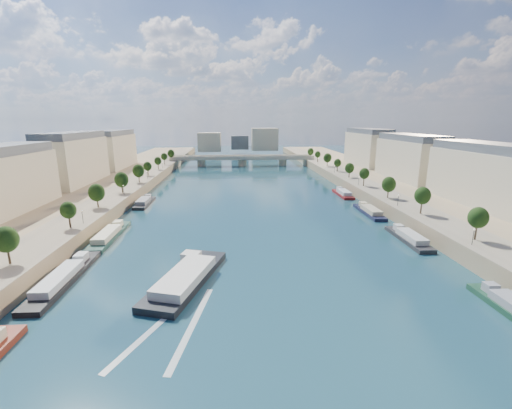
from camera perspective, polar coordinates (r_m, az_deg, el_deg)
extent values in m
plane|color=#0B2B34|center=(136.91, -0.75, -1.09)|extent=(700.00, 700.00, 0.00)
cube|color=#9E8460|center=(150.88, -29.22, -0.50)|extent=(44.00, 520.00, 5.00)
cube|color=#9E8460|center=(157.31, 26.44, 0.35)|extent=(44.00, 520.00, 5.00)
cube|color=gray|center=(144.47, -23.96, 0.55)|extent=(14.00, 520.00, 0.10)
cube|color=gray|center=(149.81, 21.58, 1.23)|extent=(14.00, 520.00, 0.10)
cylinder|color=#382B1E|center=(92.83, -34.99, -6.66)|extent=(0.50, 0.50, 3.82)
ellipsoid|color=black|center=(91.78, -35.30, -4.55)|extent=(4.80, 4.80, 5.52)
cylinder|color=#382B1E|center=(112.90, -28.86, -2.53)|extent=(0.50, 0.50, 3.82)
ellipsoid|color=black|center=(112.04, -29.08, -0.76)|extent=(4.80, 4.80, 5.52)
cylinder|color=#382B1E|center=(134.26, -24.66, 0.35)|extent=(0.50, 0.50, 3.82)
ellipsoid|color=black|center=(133.54, -24.82, 1.85)|extent=(4.80, 4.80, 5.52)
cylinder|color=#382B1E|center=(156.39, -21.63, 2.43)|extent=(0.50, 0.50, 3.82)
ellipsoid|color=black|center=(155.77, -21.75, 3.72)|extent=(4.80, 4.80, 5.52)
cylinder|color=#382B1E|center=(179.00, -19.35, 3.98)|extent=(0.50, 0.50, 3.82)
ellipsoid|color=black|center=(178.46, -19.45, 5.11)|extent=(4.80, 4.80, 5.52)
cylinder|color=#382B1E|center=(201.94, -17.58, 5.17)|extent=(0.50, 0.50, 3.82)
ellipsoid|color=black|center=(201.46, -17.66, 6.18)|extent=(4.80, 4.80, 5.52)
cylinder|color=#382B1E|center=(225.09, -16.17, 6.12)|extent=(0.50, 0.50, 3.82)
ellipsoid|color=black|center=(224.66, -16.23, 7.03)|extent=(4.80, 4.80, 5.52)
cylinder|color=#382B1E|center=(248.41, -15.02, 6.89)|extent=(0.50, 0.50, 3.82)
ellipsoid|color=black|center=(248.02, -15.07, 7.71)|extent=(4.80, 4.80, 5.52)
cylinder|color=#382B1E|center=(271.84, -14.06, 7.53)|extent=(0.50, 0.50, 3.82)
ellipsoid|color=black|center=(271.49, -14.11, 8.28)|extent=(4.80, 4.80, 5.52)
cylinder|color=#382B1E|center=(106.68, 31.98, -3.81)|extent=(0.50, 0.50, 3.82)
ellipsoid|color=black|center=(105.77, 32.23, -1.95)|extent=(4.80, 4.80, 5.52)
cylinder|color=#382B1E|center=(126.06, 25.76, -0.59)|extent=(0.50, 0.50, 3.82)
ellipsoid|color=black|center=(125.29, 25.94, 1.00)|extent=(4.80, 4.80, 5.52)
cylinder|color=#382B1E|center=(146.82, 21.26, 1.76)|extent=(0.50, 0.50, 3.82)
ellipsoid|color=black|center=(146.16, 21.38, 3.13)|extent=(4.80, 4.80, 5.52)
cylinder|color=#382B1E|center=(168.44, 17.89, 3.51)|extent=(0.50, 0.50, 3.82)
ellipsoid|color=black|center=(167.87, 17.98, 4.71)|extent=(4.80, 4.80, 5.52)
cylinder|color=#382B1E|center=(190.63, 15.28, 4.84)|extent=(0.50, 0.50, 3.82)
ellipsoid|color=black|center=(190.12, 15.35, 5.91)|extent=(4.80, 4.80, 5.52)
cylinder|color=#382B1E|center=(213.22, 13.22, 5.89)|extent=(0.50, 0.50, 3.82)
ellipsoid|color=black|center=(212.76, 13.27, 6.85)|extent=(4.80, 4.80, 5.52)
cylinder|color=#382B1E|center=(236.08, 11.54, 6.74)|extent=(0.50, 0.50, 3.82)
ellipsoid|color=black|center=(235.67, 11.58, 7.60)|extent=(4.80, 4.80, 5.52)
cylinder|color=#382B1E|center=(259.15, 10.16, 7.42)|extent=(0.50, 0.50, 3.82)
ellipsoid|color=black|center=(258.77, 10.20, 8.21)|extent=(4.80, 4.80, 5.52)
cylinder|color=#382B1E|center=(282.37, 9.00, 8.00)|extent=(0.50, 0.50, 3.82)
ellipsoid|color=black|center=(282.03, 9.03, 8.72)|extent=(4.80, 4.80, 5.52)
cylinder|color=black|center=(115.35, -26.93, -1.93)|extent=(0.14, 0.14, 4.00)
sphere|color=#FFE5B2|center=(114.85, -27.05, -0.92)|extent=(0.36, 0.36, 0.36)
cylinder|color=black|center=(151.88, -21.18, 2.18)|extent=(0.14, 0.14, 4.00)
sphere|color=#FFE5B2|center=(151.49, -21.25, 2.96)|extent=(0.36, 0.36, 0.36)
cylinder|color=black|center=(189.81, -17.68, 4.67)|extent=(0.14, 0.14, 4.00)
sphere|color=#FFE5B2|center=(189.50, -17.73, 5.29)|extent=(0.36, 0.36, 0.36)
cylinder|color=black|center=(228.44, -15.35, 6.31)|extent=(0.14, 0.14, 4.00)
sphere|color=#FFE5B2|center=(228.19, -15.38, 6.83)|extent=(0.36, 0.36, 0.36)
cylinder|color=black|center=(101.38, 32.44, -4.67)|extent=(0.14, 0.14, 4.00)
sphere|color=#FFE5B2|center=(100.80, 32.60, -3.54)|extent=(0.36, 0.36, 0.36)
cylinder|color=black|center=(134.30, 22.58, 0.60)|extent=(0.14, 0.14, 4.00)
sphere|color=#FFE5B2|center=(133.87, 22.67, 1.47)|extent=(0.36, 0.36, 0.36)
cylinder|color=black|center=(170.29, 16.74, 3.73)|extent=(0.14, 0.14, 4.00)
sphere|color=#FFE5B2|center=(169.95, 16.79, 4.42)|extent=(0.36, 0.36, 0.36)
cylinder|color=black|center=(207.74, 12.95, 5.73)|extent=(0.14, 0.14, 4.00)
sphere|color=#FFE5B2|center=(207.47, 12.98, 6.30)|extent=(0.36, 0.36, 0.36)
cylinder|color=black|center=(246.00, 10.31, 7.10)|extent=(0.14, 0.14, 4.00)
sphere|color=#FFE5B2|center=(245.77, 10.33, 7.58)|extent=(0.36, 0.36, 0.36)
cube|color=beige|center=(190.94, -28.06, 6.17)|extent=(16.00, 52.00, 20.00)
cube|color=#474C54|center=(190.04, -28.47, 9.62)|extent=(14.72, 50.44, 3.20)
cube|color=beige|center=(244.73, -22.60, 8.11)|extent=(16.00, 52.00, 20.00)
cube|color=#474C54|center=(244.02, -22.86, 10.81)|extent=(14.72, 50.44, 3.20)
cube|color=beige|center=(148.64, 34.55, 3.55)|extent=(16.00, 52.00, 20.00)
cube|color=#474C54|center=(147.48, 35.17, 7.97)|extent=(14.72, 50.44, 3.20)
cube|color=beige|center=(196.98, 24.25, 6.77)|extent=(16.00, 52.00, 20.00)
cube|color=#474C54|center=(196.10, 24.59, 10.12)|extent=(14.72, 50.44, 3.20)
cube|color=beige|center=(249.46, 18.07, 8.58)|extent=(16.00, 52.00, 20.00)
cube|color=#474C54|center=(248.77, 18.28, 11.24)|extent=(14.72, 50.44, 3.20)
cube|color=beige|center=(343.47, -7.74, 10.27)|extent=(22.00, 18.00, 18.00)
cube|color=beige|center=(353.99, 1.43, 10.82)|extent=(26.00, 20.00, 22.00)
cube|color=#474C54|center=(367.83, -2.73, 10.31)|extent=(18.00, 16.00, 14.00)
cube|color=#C1B79E|center=(271.05, -2.31, 7.76)|extent=(112.00, 11.00, 2.20)
cube|color=#C1B79E|center=(265.92, -2.28, 7.96)|extent=(112.00, 0.80, 0.90)
cube|color=#C1B79E|center=(275.86, -2.34, 8.18)|extent=(112.00, 0.80, 0.90)
cylinder|color=#C1B79E|center=(272.55, -9.09, 6.85)|extent=(6.40, 6.40, 5.00)
cylinder|color=#C1B79E|center=(271.48, -2.30, 6.98)|extent=(6.40, 6.40, 5.00)
cylinder|color=#C1B79E|center=(274.16, 4.45, 7.02)|extent=(6.40, 6.40, 5.00)
cube|color=#C1B79E|center=(275.11, -13.27, 6.72)|extent=(6.00, 12.00, 5.00)
cube|color=#C1B79E|center=(277.71, 8.57, 7.00)|extent=(6.00, 12.00, 5.00)
cube|color=black|center=(80.65, -11.43, -12.15)|extent=(16.97, 31.21, 2.14)
cube|color=silver|center=(77.63, -11.74, -11.58)|extent=(12.42, 20.71, 1.93)
cube|color=silver|center=(87.99, -10.74, -8.42)|extent=(5.15, 4.70, 1.80)
cube|color=silver|center=(66.83, -16.26, -18.83)|extent=(11.67, 24.24, 0.04)
cube|color=silver|center=(65.77, -10.49, -19.05)|extent=(5.69, 25.81, 0.04)
cube|color=black|center=(90.42, -29.24, -10.90)|extent=(5.00, 29.94, 1.80)
cube|color=silver|center=(87.82, -30.03, -10.52)|extent=(4.10, 16.47, 1.60)
cube|color=silver|center=(97.25, -27.15, -7.79)|extent=(2.50, 3.59, 1.80)
cube|color=#183E35|center=(115.58, -23.17, -4.98)|extent=(5.00, 27.35, 1.80)
cube|color=beige|center=(113.11, -23.61, -4.51)|extent=(4.10, 15.04, 1.60)
cube|color=beige|center=(122.44, -22.01, -2.95)|extent=(2.50, 3.28, 1.80)
cube|color=#27272A|center=(155.14, -18.07, 0.13)|extent=(5.00, 20.74, 1.80)
cube|color=gray|center=(153.19, -18.27, 0.60)|extent=(4.10, 11.40, 1.60)
cube|color=gray|center=(160.62, -17.59, 1.29)|extent=(2.50, 2.49, 1.80)
cube|color=#1B442F|center=(83.91, 36.67, -13.88)|extent=(5.00, 18.26, 1.80)
cube|color=#919399|center=(86.90, 34.52, -11.32)|extent=(2.50, 2.19, 1.80)
cube|color=#29292B|center=(113.65, 24.03, -5.38)|extent=(5.00, 22.05, 1.80)
cube|color=beige|center=(111.66, 24.53, -4.84)|extent=(4.10, 12.13, 1.60)
cube|color=beige|center=(118.68, 22.66, -3.53)|extent=(2.50, 2.65, 1.80)
cube|color=#191B37|center=(140.12, 18.33, -1.33)|extent=(5.00, 22.64, 1.80)
cube|color=beige|center=(138.08, 18.66, -0.85)|extent=(4.10, 12.45, 1.60)
cube|color=beige|center=(145.79, 17.41, 0.05)|extent=(2.50, 2.72, 1.80)
cube|color=maroon|center=(169.93, 14.29, 1.56)|extent=(5.00, 20.20, 1.80)
cube|color=silver|center=(168.08, 14.49, 2.01)|extent=(4.10, 11.11, 1.60)
cube|color=silver|center=(175.22, 13.72, 2.57)|extent=(2.50, 2.42, 1.80)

